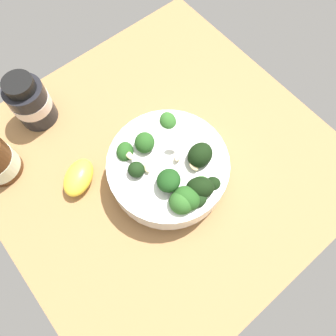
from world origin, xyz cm
name	(u,v)px	position (x,y,z in cm)	size (l,w,h in cm)	color
ground_plane	(160,163)	(0.00, 0.00, -1.74)	(62.30, 62.30, 3.48)	#996D42
bowl_of_broccoli	(170,170)	(-0.98, -4.23, 4.53)	(21.13, 21.13, 10.80)	white
lemon_wedge	(79,177)	(-14.17, 5.97, 1.89)	(7.48, 4.84, 3.79)	yellow
bottle_short	(30,102)	(-12.81, 23.14, 5.16)	(7.49, 7.49, 11.17)	black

